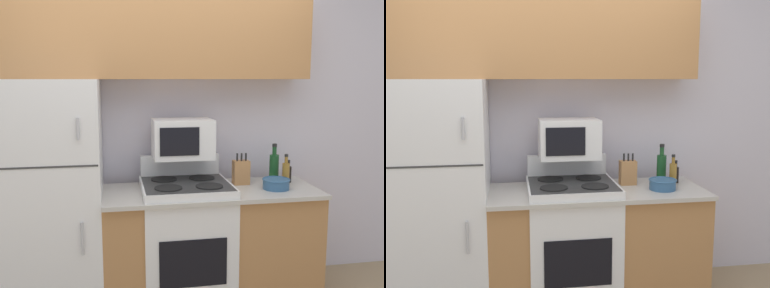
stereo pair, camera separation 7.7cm
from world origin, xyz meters
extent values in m
cube|color=silver|center=(0.00, 0.73, 1.27)|extent=(8.00, 0.05, 2.55)
cube|color=#B27A47|center=(0.35, 0.30, 0.43)|extent=(1.60, 0.61, 0.86)
cube|color=#BCB7AD|center=(0.35, 0.28, 0.87)|extent=(1.60, 0.65, 0.03)
cube|color=white|center=(-0.80, 0.35, 0.85)|extent=(0.70, 0.69, 1.71)
cube|color=#383838|center=(-0.80, 0.00, 1.16)|extent=(0.68, 0.01, 0.01)
cylinder|color=#B7B7BC|center=(-0.58, -0.01, 1.40)|extent=(0.02, 0.02, 0.14)
cylinder|color=#B7B7BC|center=(-0.58, -0.01, 0.68)|extent=(0.02, 0.02, 0.22)
cube|color=#B27A47|center=(0.00, 0.54, 2.06)|extent=(2.30, 0.32, 0.71)
cube|color=white|center=(0.16, 0.29, 0.47)|extent=(0.65, 0.61, 0.95)
cube|color=black|center=(0.16, -0.02, 0.45)|extent=(0.47, 0.01, 0.34)
cube|color=#2D2D2D|center=(0.16, 0.29, 0.94)|extent=(0.63, 0.58, 0.01)
cube|color=white|center=(0.16, 0.58, 1.03)|extent=(0.63, 0.06, 0.16)
cylinder|color=black|center=(0.01, 0.16, 0.95)|extent=(0.20, 0.20, 0.01)
cylinder|color=black|center=(0.30, 0.16, 0.95)|extent=(0.20, 0.20, 0.01)
cylinder|color=black|center=(0.01, 0.42, 0.95)|extent=(0.20, 0.20, 0.01)
cylinder|color=black|center=(0.30, 0.42, 0.95)|extent=(0.20, 0.20, 0.01)
cube|color=white|center=(0.15, 0.43, 1.26)|extent=(0.45, 0.31, 0.29)
cube|color=black|center=(0.11, 0.27, 1.26)|extent=(0.29, 0.01, 0.21)
cube|color=#B27A47|center=(0.61, 0.41, 0.98)|extent=(0.13, 0.09, 0.19)
cylinder|color=black|center=(0.58, 0.40, 1.11)|extent=(0.01, 0.01, 0.06)
cylinder|color=black|center=(0.61, 0.40, 1.11)|extent=(0.01, 0.01, 0.06)
cylinder|color=black|center=(0.65, 0.40, 1.11)|extent=(0.01, 0.01, 0.06)
cylinder|color=#335B84|center=(0.83, 0.21, 0.93)|extent=(0.20, 0.20, 0.07)
torus|color=#335B84|center=(0.83, 0.21, 0.96)|extent=(0.21, 0.21, 0.01)
cylinder|color=black|center=(1.00, 0.40, 0.95)|extent=(0.05, 0.05, 0.13)
cylinder|color=black|center=(1.00, 0.40, 1.04)|extent=(0.02, 0.02, 0.04)
cylinder|color=black|center=(1.00, 0.40, 1.06)|extent=(0.03, 0.03, 0.01)
cylinder|color=#194C23|center=(0.92, 0.48, 0.99)|extent=(0.08, 0.08, 0.21)
cylinder|color=#194C23|center=(0.92, 0.48, 1.13)|extent=(0.03, 0.03, 0.07)
cylinder|color=black|center=(0.92, 0.48, 1.18)|extent=(0.04, 0.04, 0.02)
cylinder|color=olive|center=(0.96, 0.33, 0.97)|extent=(0.06, 0.06, 0.17)
cylinder|color=olive|center=(0.96, 0.33, 1.08)|extent=(0.03, 0.03, 0.05)
cylinder|color=black|center=(0.96, 0.33, 1.12)|extent=(0.03, 0.03, 0.02)
camera|label=1|loc=(-0.35, -2.74, 1.71)|focal=40.00mm
camera|label=2|loc=(-0.28, -2.76, 1.71)|focal=40.00mm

